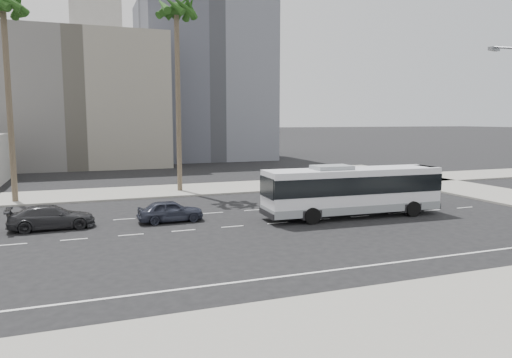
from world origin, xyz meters
name	(u,v)px	position (x,y,z in m)	size (l,w,h in m)	color
ground	(278,223)	(0.00, 0.00, 0.00)	(700.00, 700.00, 0.00)	black
sidewalk_north	(214,188)	(0.00, 15.50, 0.07)	(120.00, 7.00, 0.15)	gray
sidewalk_south	(464,319)	(0.00, -15.50, 0.07)	(120.00, 7.00, 0.15)	gray
midrise_beige_west	(76,102)	(-12.00, 45.00, 9.00)	(24.00, 18.00, 18.00)	slate
midrise_gray_center	(202,81)	(8.00, 52.00, 13.00)	(20.00, 20.00, 26.00)	#555762
civic_tower	(97,60)	(-2.00, 250.00, 38.83)	(42.00, 42.00, 129.00)	beige
highrise_right	(190,67)	(45.00, 230.00, 35.00)	(26.00, 26.00, 70.00)	#51575F
highrise_far	(219,82)	(70.00, 260.00, 30.00)	(22.00, 22.00, 60.00)	#51575F
city_bus	(352,189)	(5.48, 0.18, 1.84)	(12.25, 3.14, 3.50)	silver
car_a	(170,211)	(-6.27, 2.75, 0.70)	(4.12, 1.66, 1.41)	#2C303F
car_b	(52,217)	(-13.26, 3.23, 0.71)	(4.88, 1.99, 1.42)	#2C2C2F
palm_near	(176,13)	(-3.27, 14.97, 15.58)	(5.11, 5.11, 17.19)	brown
palm_mid	(3,9)	(-16.46, 13.76, 14.65)	(5.27, 5.27, 16.28)	brown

